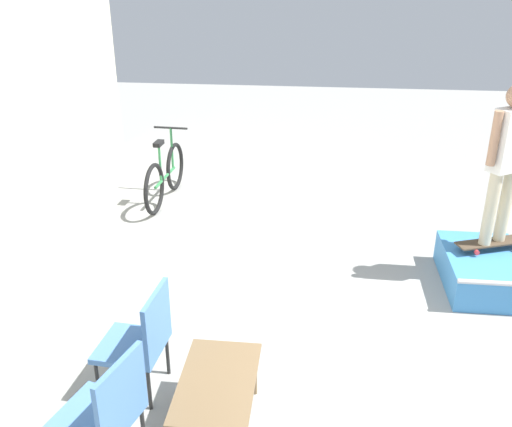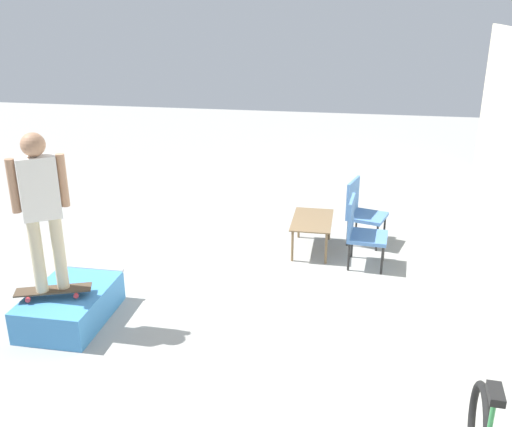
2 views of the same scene
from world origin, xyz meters
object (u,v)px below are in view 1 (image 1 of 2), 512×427
Objects in this scene: patio_chair_right at (142,337)px; coffee_table at (217,387)px; skateboard_on_ramp at (491,243)px; person_skater at (508,153)px; skate_ramp_box at (482,270)px; patio_chair_left at (106,409)px; bicycle at (165,176)px.

coffee_table is at bearing 65.31° from patio_chair_right.
person_skater is at bearing -65.39° from skateboard_on_ramp.
skateboard_on_ramp is (0.15, -0.09, 0.27)m from skate_ramp_box.
patio_chair_left is at bearing 4.56° from patio_chair_right.
bicycle reaches higher than patio_chair_left.
patio_chair_right is (0.39, 0.69, 0.10)m from coffee_table.
person_skater is 1.82× the size of patio_chair_right.
skate_ramp_box is 0.71× the size of bicycle.
patio_chair_left is 1.00× the size of patio_chair_right.
person_skater is 4.10m from patio_chair_right.
skateboard_on_ramp is 0.86× the size of patio_chair_right.
coffee_table is at bearing -156.94° from bicycle.
patio_chair_right is at bearing 60.50° from coffee_table.
person_skater is at bearing 148.37° from patio_chair_left.
skateboard_on_ramp is 0.86× the size of patio_chair_left.
coffee_table is at bearing -168.89° from person_skater.
skate_ramp_box is 4.57m from bicycle.
bicycle is at bearing -153.76° from patio_chair_left.
skate_ramp_box is 1.26× the size of patio_chair_right.
patio_chair_left reaches higher than skateboard_on_ramp.
skate_ramp_box is 1.32m from person_skater.
bicycle is (1.85, 4.19, -1.11)m from person_skater.
patio_chair_left is (-3.02, 3.32, 0.07)m from skateboard_on_ramp.
person_skater reaches higher than coffee_table.
person_skater is 1.81× the size of coffee_table.
bicycle reaches higher than patio_chair_right.
skate_ramp_box is 3.53m from coffee_table.
patio_chair_left is at bearing -158.09° from skateboard_on_ramp.
patio_chair_right is (0.81, -0.00, 0.00)m from patio_chair_left.
coffee_table is 0.80m from patio_chair_right.
patio_chair_right is (-2.21, 3.32, 0.07)m from skateboard_on_ramp.
coffee_table is (-2.60, 2.63, -0.04)m from skateboard_on_ramp.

